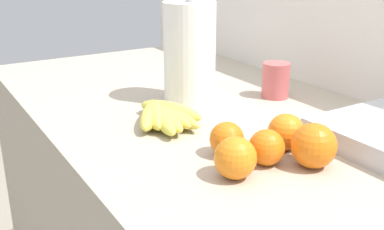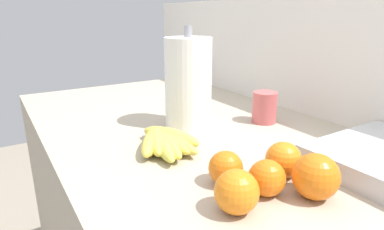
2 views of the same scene
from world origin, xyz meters
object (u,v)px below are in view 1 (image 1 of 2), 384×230
at_px(mug, 276,80).
at_px(banana_bunch, 162,115).
at_px(orange_center, 285,132).
at_px(paper_towel_roll, 189,53).
at_px(orange_right, 227,139).
at_px(orange_back_left, 314,146).
at_px(orange_front, 267,147).
at_px(orange_back_right, 235,158).

bearing_deg(mug, banana_bunch, -87.35).
xyz_separation_m(orange_center, paper_towel_roll, (-0.36, 0.00, 0.09)).
bearing_deg(mug, orange_center, -38.17).
relative_size(banana_bunch, orange_right, 3.32).
bearing_deg(banana_bunch, orange_center, 28.12).
bearing_deg(banana_bunch, orange_back_left, 20.31).
bearing_deg(paper_towel_roll, banana_bunch, -52.21).
bearing_deg(paper_towel_roll, orange_center, -0.22).
height_order(banana_bunch, orange_front, orange_front).
xyz_separation_m(orange_right, mug, (-0.23, 0.32, 0.01)).
height_order(orange_center, orange_back_left, orange_back_left).
distance_m(orange_right, paper_towel_roll, 0.35).
height_order(banana_bunch, paper_towel_roll, paper_towel_roll).
xyz_separation_m(orange_right, paper_towel_roll, (-0.32, 0.11, 0.09)).
relative_size(orange_back_right, orange_front, 1.12).
relative_size(paper_towel_roll, mug, 3.05).
relative_size(banana_bunch, orange_back_left, 2.69).
bearing_deg(orange_back_right, banana_bunch, 176.27).
height_order(orange_front, mug, mug).
bearing_deg(mug, orange_right, -54.39).
distance_m(orange_center, mug, 0.34).
distance_m(orange_center, orange_back_left, 0.08).
relative_size(orange_back_right, orange_back_left, 0.90).
xyz_separation_m(orange_front, mug, (-0.30, 0.28, 0.01)).
xyz_separation_m(orange_front, orange_right, (-0.07, -0.04, -0.00)).
height_order(banana_bunch, orange_right, orange_right).
bearing_deg(orange_right, paper_towel_roll, 160.44).
xyz_separation_m(orange_center, mug, (-0.27, 0.21, 0.01)).
height_order(orange_right, mug, mug).
bearing_deg(mug, paper_towel_roll, -113.16).
xyz_separation_m(banana_bunch, orange_front, (0.28, 0.06, 0.01)).
relative_size(orange_center, orange_back_left, 0.88).
relative_size(orange_right, mug, 0.72).
bearing_deg(orange_right, orange_front, 28.95).
height_order(orange_back_right, orange_center, orange_back_right).
xyz_separation_m(orange_back_right, paper_towel_roll, (-0.40, 0.15, 0.09)).
bearing_deg(orange_back_left, orange_center, 172.94).
relative_size(orange_front, mug, 0.72).
distance_m(banana_bunch, orange_center, 0.29).
xyz_separation_m(paper_towel_roll, mug, (0.09, 0.21, -0.08)).
bearing_deg(orange_back_right, paper_towel_roll, 158.89).
bearing_deg(mug, orange_back_left, -32.14).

